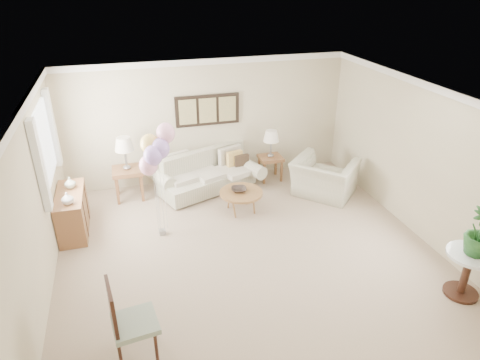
{
  "coord_description": "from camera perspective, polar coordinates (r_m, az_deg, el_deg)",
  "views": [
    {
      "loc": [
        -1.71,
        -5.49,
        4.18
      ],
      "look_at": [
        0.03,
        0.6,
        1.05
      ],
      "focal_mm": 32.0,
      "sensor_mm": 36.0,
      "label": 1
    }
  ],
  "objects": [
    {
      "name": "lamp_left",
      "position": [
        8.53,
        -15.19,
        4.51
      ],
      "size": [
        0.37,
        0.37,
        0.66
      ],
      "color": "gray",
      "rests_on": "end_table_left"
    },
    {
      "name": "decor_bowl",
      "position": [
        8.05,
        -0.15,
        -1.29
      ],
      "size": [
        0.33,
        0.33,
        0.07
      ],
      "primitive_type": "imported",
      "rotation": [
        0.0,
        0.0,
        -0.16
      ],
      "color": "#2D231F",
      "rests_on": "coffee_table"
    },
    {
      "name": "side_table",
      "position": [
        6.79,
        28.19,
        -9.79
      ],
      "size": [
        0.65,
        0.65,
        0.7
      ],
      "color": "silver",
      "rests_on": "ground"
    },
    {
      "name": "ground_plane",
      "position": [
        7.11,
        1.13,
        -9.72
      ],
      "size": [
        6.0,
        6.0,
        0.0
      ],
      "primitive_type": "plane",
      "color": "tan"
    },
    {
      "name": "end_table_left",
      "position": [
        8.76,
        -14.73,
        0.83
      ],
      "size": [
        0.59,
        0.54,
        0.64
      ],
      "color": "brown",
      "rests_on": "ground"
    },
    {
      "name": "vase_sage",
      "position": [
        8.02,
        -21.74,
        -0.34
      ],
      "size": [
        0.25,
        0.25,
        0.2
      ],
      "primitive_type": "imported",
      "rotation": [
        0.0,
        0.0,
        0.43
      ],
      "color": "#A7B198",
      "rests_on": "credenza"
    },
    {
      "name": "credenza",
      "position": [
        8.03,
        -21.43,
        -4.03
      ],
      "size": [
        0.46,
        1.2,
        0.74
      ],
      "color": "brown",
      "rests_on": "ground"
    },
    {
      "name": "armchair",
      "position": [
        8.83,
        11.11,
        0.29
      ],
      "size": [
        1.55,
        1.56,
        0.76
      ],
      "primitive_type": "imported",
      "rotation": [
        0.0,
        0.0,
        2.33
      ],
      "color": "beige",
      "rests_on": "ground"
    },
    {
      "name": "sofa",
      "position": [
        8.95,
        -4.46,
        0.64
      ],
      "size": [
        2.43,
        1.47,
        0.8
      ],
      "color": "beige",
      "rests_on": "ground"
    },
    {
      "name": "lamp_right",
      "position": [
        9.12,
        4.19,
        5.76
      ],
      "size": [
        0.34,
        0.34,
        0.59
      ],
      "color": "gray",
      "rests_on": "end_table_right"
    },
    {
      "name": "coffee_table",
      "position": [
        8.07,
        0.16,
        -1.78
      ],
      "size": [
        0.82,
        0.82,
        0.41
      ],
      "color": "olive",
      "rests_on": "ground"
    },
    {
      "name": "accent_chair",
      "position": [
        5.36,
        -14.77,
        -17.51
      ],
      "size": [
        0.57,
        0.57,
        1.04
      ],
      "color": "gray",
      "rests_on": "ground"
    },
    {
      "name": "wall_art_triptych",
      "position": [
        9.02,
        -4.35,
        9.26
      ],
      "size": [
        1.35,
        0.06,
        0.65
      ],
      "color": "black",
      "rests_on": "ground"
    },
    {
      "name": "end_table_right",
      "position": [
        9.32,
        4.08,
        2.66
      ],
      "size": [
        0.49,
        0.45,
        0.54
      ],
      "color": "brown",
      "rests_on": "ground"
    },
    {
      "name": "room_shell",
      "position": [
        6.34,
        0.06,
        2.57
      ],
      "size": [
        6.04,
        6.04,
        2.6
      ],
      "color": "beige",
      "rests_on": "ground"
    },
    {
      "name": "vase_white",
      "position": [
        7.49,
        -22.04,
        -2.28
      ],
      "size": [
        0.25,
        0.25,
        0.2
      ],
      "primitive_type": "imported",
      "rotation": [
        0.0,
        0.0,
        -0.37
      ],
      "color": "silver",
      "rests_on": "credenza"
    },
    {
      "name": "balloon_cluster",
      "position": [
        6.97,
        -11.2,
        3.95
      ],
      "size": [
        0.63,
        0.48,
        2.0
      ],
      "color": "gray",
      "rests_on": "ground"
    }
  ]
}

